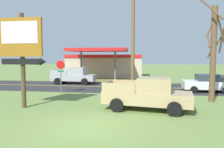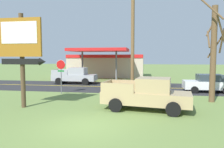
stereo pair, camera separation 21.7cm
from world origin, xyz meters
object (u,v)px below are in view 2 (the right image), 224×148
(stop_sign, at_px, (61,71))
(bare_tree, at_px, (214,52))
(gas_station, at_px, (107,65))
(car_white_near_lane, at_px, (208,83))
(utility_pole, at_px, (133,36))
(pickup_tan_parked_on_lawn, at_px, (147,94))
(motel_sign, at_px, (21,46))
(pickup_silver_on_road, at_px, (75,76))

(stop_sign, height_order, bare_tree, bare_tree)
(gas_station, bearing_deg, car_white_near_lane, -49.43)
(utility_pole, height_order, pickup_tan_parked_on_lawn, utility_pole)
(motel_sign, height_order, stop_sign, motel_sign)
(motel_sign, bearing_deg, pickup_tan_parked_on_lawn, 5.02)
(motel_sign, relative_size, gas_station, 0.49)
(bare_tree, distance_m, pickup_tan_parked_on_lawn, 6.12)
(utility_pole, bearing_deg, bare_tree, -0.43)
(motel_sign, height_order, car_white_near_lane, motel_sign)
(stop_sign, xyz_separation_m, car_white_near_lane, (12.85, 2.90, -1.20))
(pickup_silver_on_road, bearing_deg, gas_station, 78.79)
(utility_pole, distance_m, car_white_near_lane, 8.81)
(utility_pole, xyz_separation_m, pickup_silver_on_road, (-7.37, 8.30, -3.82))
(motel_sign, xyz_separation_m, utility_pole, (6.60, 3.79, 0.90))
(stop_sign, height_order, pickup_tan_parked_on_lawn, stop_sign)
(motel_sign, bearing_deg, stop_sign, 86.16)
(stop_sign, relative_size, utility_pole, 0.33)
(gas_station, relative_size, pickup_tan_parked_on_lawn, 2.21)
(stop_sign, relative_size, car_white_near_lane, 0.70)
(motel_sign, distance_m, utility_pole, 7.66)
(motel_sign, height_order, pickup_tan_parked_on_lawn, motel_sign)
(motel_sign, xyz_separation_m, stop_sign, (0.35, 5.19, -1.86))
(bare_tree, relative_size, pickup_tan_parked_on_lawn, 1.34)
(gas_station, bearing_deg, motel_sign, -93.13)
(pickup_silver_on_road, xyz_separation_m, car_white_near_lane, (13.97, -4.00, -0.13))
(stop_sign, height_order, gas_station, gas_station)
(pickup_tan_parked_on_lawn, bearing_deg, utility_pole, 109.07)
(motel_sign, relative_size, bare_tree, 0.81)
(pickup_silver_on_road, bearing_deg, bare_tree, -32.59)
(bare_tree, xyz_separation_m, pickup_tan_parked_on_lawn, (-4.60, -3.07, -2.62))
(pickup_tan_parked_on_lawn, xyz_separation_m, pickup_silver_on_road, (-8.45, 11.41, 0.00))
(pickup_tan_parked_on_lawn, bearing_deg, car_white_near_lane, 53.31)
(motel_sign, height_order, utility_pole, utility_pole)
(gas_station, distance_m, car_white_near_lane, 18.47)
(utility_pole, xyz_separation_m, bare_tree, (5.67, -0.04, -1.20))
(gas_station, distance_m, pickup_silver_on_road, 10.25)
(stop_sign, xyz_separation_m, pickup_tan_parked_on_lawn, (7.33, -4.51, -1.06))
(bare_tree, distance_m, pickup_silver_on_road, 15.71)
(stop_sign, distance_m, gas_station, 16.93)
(pickup_tan_parked_on_lawn, bearing_deg, motel_sign, -174.98)
(bare_tree, bearing_deg, stop_sign, 173.12)
(gas_station, bearing_deg, pickup_silver_on_road, -101.21)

